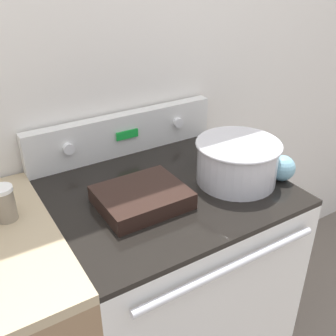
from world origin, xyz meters
name	(u,v)px	position (x,y,z in m)	size (l,w,h in m)	color
kitchen_wall	(112,60)	(0.00, 0.70, 1.25)	(8.00, 0.05, 2.50)	silver
stove_range	(166,285)	(0.00, 0.33, 0.45)	(0.77, 0.70, 0.90)	silver
control_panel	(124,134)	(0.00, 0.64, 0.98)	(0.77, 0.07, 0.16)	silver
mixing_bowl	(237,160)	(0.23, 0.24, 0.98)	(0.29, 0.29, 0.15)	silver
casserole_dish	(142,196)	(-0.12, 0.28, 0.93)	(0.27, 0.22, 0.05)	black
ladle	(281,168)	(0.37, 0.18, 0.94)	(0.09, 0.27, 0.09)	#7AB2C6
spice_jar_white_cap	(4,203)	(-0.49, 0.41, 0.97)	(0.06, 0.06, 0.11)	gray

